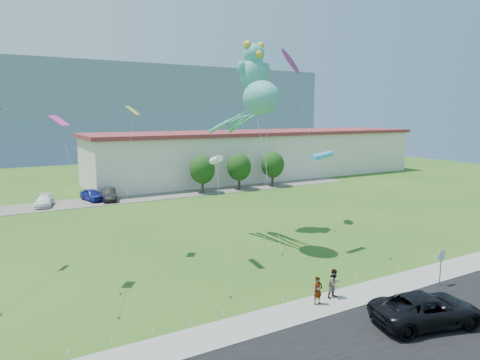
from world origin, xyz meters
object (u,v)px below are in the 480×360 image
parked_car_white (44,201)px  parked_car_blue (92,195)px  pedestrian_right (334,283)px  octopus_kite (254,106)px  suv (427,309)px  warehouse (260,154)px  stop_sign (441,258)px  teddy_bear_kite (254,71)px  pedestrian_left (318,291)px  parked_car_black (109,194)px

parked_car_white → parked_car_blue: (5.75, 0.67, 0.10)m
pedestrian_right → octopus_kite: bearing=78.0°
suv → warehouse: bearing=-8.2°
stop_sign → octopus_kite: octopus_kite is taller
warehouse → teddy_bear_kite: (-19.70, -29.99, 11.04)m
stop_sign → octopus_kite: size_ratio=0.18×
teddy_bear_kite → parked_car_white: bearing=128.6°
pedestrian_left → pedestrian_right: bearing=6.8°
parked_car_blue → pedestrian_left: bearing=-95.6°
pedestrian_right → parked_car_white: bearing=102.7°
stop_sign → parked_car_blue: 42.60m
parked_car_black → pedestrian_right: bearing=-72.7°
warehouse → parked_car_blue: (-30.86, -8.11, -3.30)m
stop_sign → parked_car_white: (-20.11, 39.42, -1.15)m
parked_car_blue → octopus_kite: (8.13, -26.85, 10.94)m
pedestrian_left → parked_car_white: pedestrian_left is taller
parked_car_white → parked_car_black: parked_car_black is taller
warehouse → stop_sign: 51.00m
parked_car_white → parked_car_blue: 5.79m
suv → parked_car_black: size_ratio=1.27×
pedestrian_right → pedestrian_left: bearing=-177.6°
octopus_kite → teddy_bear_kite: bearing=58.7°
suv → parked_car_blue: suv is taller
parked_car_black → warehouse: bearing=27.1°
pedestrian_left → parked_car_blue: size_ratio=0.37×
warehouse → octopus_kite: bearing=-123.0°
pedestrian_left → octopus_kite: (2.67, 11.59, 10.84)m
pedestrian_right → parked_car_blue: (-6.93, 38.23, -0.17)m
parked_car_black → parked_car_blue: bearing=163.7°
octopus_kite → parked_car_black: bearing=103.4°
pedestrian_left → pedestrian_right: (1.46, 0.22, 0.06)m
stop_sign → parked_car_black: (-12.39, 39.14, -1.03)m
warehouse → parked_car_blue: size_ratio=13.64×
parked_car_white → stop_sign: bearing=-48.9°
parked_car_blue → octopus_kite: octopus_kite is taller
pedestrian_left → octopus_kite: size_ratio=0.12×
octopus_kite → suv: bearing=-87.0°
stop_sign → parked_car_blue: size_ratio=0.56×
stop_sign → parked_car_white: bearing=117.0°
stop_sign → parked_car_black: size_ratio=0.53×
stop_sign → parked_car_white: stop_sign is taller
warehouse → suv: 55.82m
pedestrian_left → pedestrian_right: size_ratio=0.93×
pedestrian_left → stop_sign: bearing=-12.1°
pedestrian_left → warehouse: bearing=59.8°
parked_car_white → octopus_kite: bearing=-48.0°
stop_sign → parked_car_blue: stop_sign is taller
stop_sign → pedestrian_left: 9.09m
pedestrian_right → octopus_kite: octopus_kite is taller
pedestrian_right → teddy_bear_kite: 22.04m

